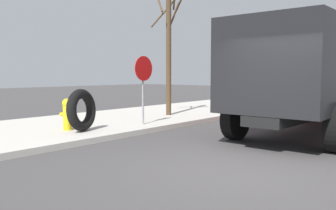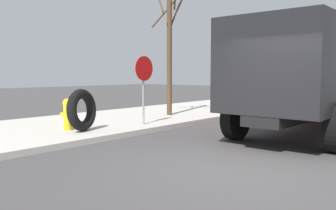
{
  "view_description": "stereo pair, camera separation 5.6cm",
  "coord_description": "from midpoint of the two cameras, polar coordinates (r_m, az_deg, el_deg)",
  "views": [
    {
      "loc": [
        -5.73,
        -2.97,
        1.71
      ],
      "look_at": [
        1.23,
        2.75,
        0.93
      ],
      "focal_mm": 38.56,
      "sensor_mm": 36.0,
      "label": 1
    },
    {
      "loc": [
        -5.7,
        -3.02,
        1.71
      ],
      "look_at": [
        1.23,
        2.75,
        0.93
      ],
      "focal_mm": 38.56,
      "sensor_mm": 36.0,
      "label": 2
    }
  ],
  "objects": [
    {
      "name": "bare_tree",
      "position": [
        13.8,
        -0.0,
        10.42
      ],
      "size": [
        1.26,
        1.35,
        5.47
      ],
      "color": "#4C3823",
      "rests_on": "sidewalk_curb"
    },
    {
      "name": "fire_hydrant",
      "position": [
        10.39,
        -15.76,
        -1.28
      ],
      "size": [
        0.26,
        0.6,
        0.88
      ],
      "color": "yellow",
      "rests_on": "sidewalk_curb"
    },
    {
      "name": "stop_sign",
      "position": [
        11.14,
        -4.06,
        4.4
      ],
      "size": [
        0.76,
        0.08,
        2.11
      ],
      "color": "gray",
      "rests_on": "sidewalk_curb"
    },
    {
      "name": "ground_plane",
      "position": [
        6.67,
        11.55,
        -10.02
      ],
      "size": [
        80.0,
        80.0,
        0.0
      ],
      "primitive_type": "plane",
      "color": "#423F3F"
    },
    {
      "name": "dump_truck_red",
      "position": [
        10.94,
        21.87,
        4.05
      ],
      "size": [
        7.04,
        2.9,
        3.0
      ],
      "color": "red",
      "rests_on": "ground"
    },
    {
      "name": "sidewalk_curb",
      "position": [
        11.2,
        -19.35,
        -3.75
      ],
      "size": [
        36.0,
        5.0,
        0.15
      ],
      "primitive_type": "cube",
      "color": "#BCB7AD",
      "rests_on": "ground"
    },
    {
      "name": "loose_tire",
      "position": [
        10.06,
        -13.65,
        -0.78
      ],
      "size": [
        1.2,
        0.67,
        1.17
      ],
      "primitive_type": "torus",
      "rotation": [
        1.51,
        0.0,
        0.3
      ],
      "color": "black",
      "rests_on": "sidewalk_curb"
    }
  ]
}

